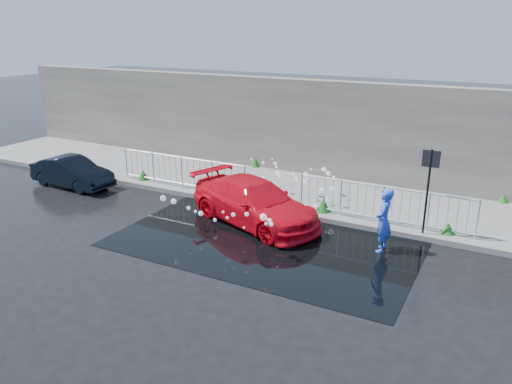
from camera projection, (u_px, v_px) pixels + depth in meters
ground at (233, 250)px, 12.93m from camera, size 90.00×90.00×0.00m
pavement at (306, 193)px, 17.09m from camera, size 30.00×4.00×0.15m
curb at (282, 211)px, 15.41m from camera, size 30.00×0.25×0.16m
retaining_wall at (331, 129)px, 18.35m from camera, size 30.00×0.60×3.50m
puddle at (267, 240)px, 13.54m from camera, size 8.00×5.00×0.01m
sign_post at (429, 178)px, 13.11m from camera, size 0.45×0.06×2.50m
railing_left at (182, 171)px, 17.27m from camera, size 5.05×0.05×1.10m
railing_right at (383, 203)px, 14.17m from camera, size 5.05×0.05×1.10m
weeds at (288, 189)px, 16.72m from camera, size 12.17×3.93×0.43m
water_spray at (273, 190)px, 15.26m from camera, size 3.65×5.51×1.10m
red_car at (255, 202)px, 14.54m from camera, size 4.73×3.16×1.27m
dark_car at (72, 172)px, 17.85m from camera, size 3.28×1.24×1.07m
person at (384, 220)px, 12.66m from camera, size 0.44×0.64×1.68m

